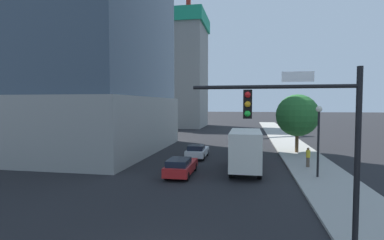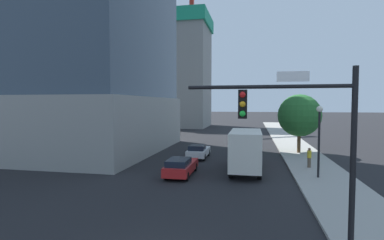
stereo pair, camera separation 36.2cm
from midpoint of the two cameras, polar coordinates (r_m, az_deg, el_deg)
name	(u,v)px [view 2 (the right image)]	position (r m, az deg, el deg)	size (l,w,h in m)	color
sidewalk	(310,163)	(29.03, 22.12, -7.74)	(4.29, 120.00, 0.15)	#9E9B93
construction_building	(177,66)	(72.12, -2.76, 10.33)	(16.61, 19.22, 35.88)	gray
traffic_light_pole	(301,127)	(11.20, 21.11, -1.23)	(5.88, 0.48, 6.56)	black
street_lamp	(319,130)	(23.09, 23.65, -1.76)	(0.44, 0.44, 5.13)	black
street_tree	(299,115)	(34.12, 20.22, 0.82)	(4.56, 4.56, 6.32)	brown
car_green	(248,145)	(34.02, 10.96, -4.82)	(1.78, 4.54, 1.50)	#1E6638
car_white	(198,151)	(29.86, 1.58, -6.01)	(1.80, 4.23, 1.38)	silver
car_red	(181,166)	(22.71, -1.71, -8.89)	(1.78, 4.63, 1.39)	red
box_truck	(246,149)	(24.13, 10.74, -5.52)	(2.34, 7.79, 3.35)	#B21E1E
pedestrian_yellow_shirt	(309,157)	(26.75, 21.95, -6.69)	(0.34, 0.34, 1.63)	brown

